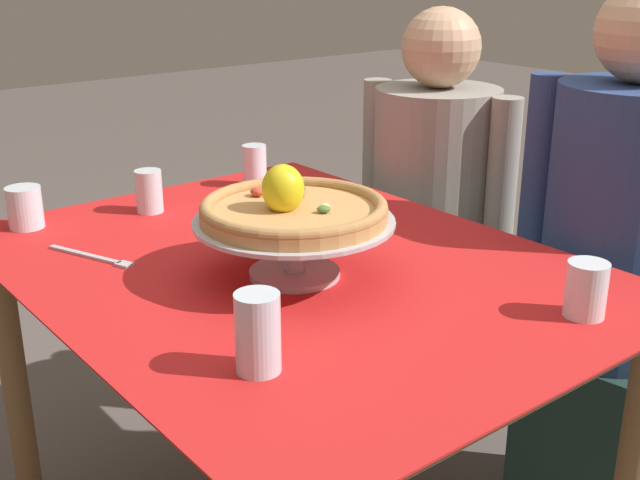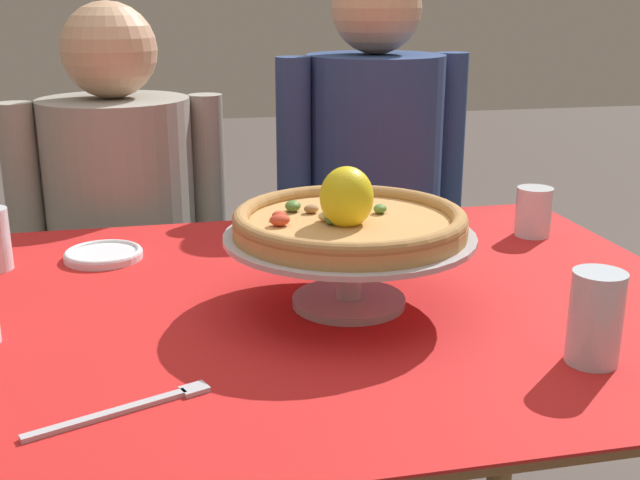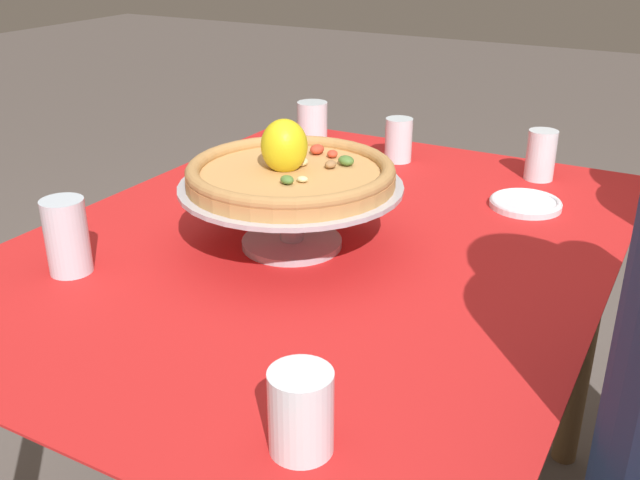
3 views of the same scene
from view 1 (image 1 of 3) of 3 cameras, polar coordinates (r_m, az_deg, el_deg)
name	(u,v)px [view 1 (image 1 of 3)]	position (r m, az deg, el deg)	size (l,w,h in m)	color
dining_table	(290,311)	(1.64, -2.10, -5.01)	(1.26, 0.96, 0.74)	olive
pizza_stand	(294,235)	(1.50, -1.83, 0.33)	(0.38, 0.38, 0.11)	#B7B7C1
pizza	(293,208)	(1.49, -1.93, 2.27)	(0.35, 0.35, 0.11)	tan
water_glass_front_left	(25,210)	(1.90, -20.10, 1.99)	(0.08, 0.08, 0.09)	silver
water_glass_back_left	(255,168)	(2.11, -4.63, 5.06)	(0.06, 0.06, 0.11)	white
water_glass_side_left	(149,194)	(1.93, -11.97, 3.21)	(0.06, 0.06, 0.10)	silver
water_glass_front_right	(258,336)	(1.18, -4.41, -6.81)	(0.07, 0.07, 0.12)	silver
water_glass_back_right	(586,292)	(1.43, 18.26, -3.50)	(0.07, 0.07, 0.10)	white
side_plate	(303,197)	(1.99, -1.22, 3.06)	(0.14, 0.14, 0.02)	white
dinner_fork	(95,257)	(1.68, -15.63, -1.18)	(0.21, 0.10, 0.01)	#B7B7C1
diner_left	(432,229)	(2.32, 7.91, 0.78)	(0.50, 0.39, 1.19)	black
diner_right	(612,286)	(1.93, 19.94, -3.06)	(0.48, 0.37, 1.27)	#1E3833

